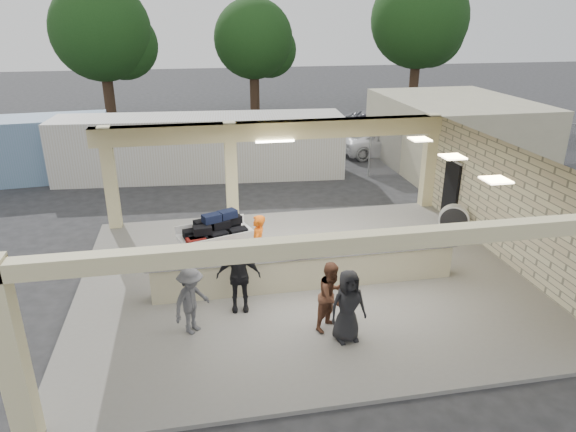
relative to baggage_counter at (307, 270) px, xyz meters
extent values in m
plane|color=#262628|center=(0.00, 0.50, -0.59)|extent=(120.00, 120.00, 0.00)
cube|color=slate|center=(0.00, 0.50, -0.54)|extent=(12.00, 10.00, 0.10)
cube|color=beige|center=(0.00, 0.50, 2.91)|extent=(12.00, 10.00, 0.02)
cube|color=beige|center=(6.00, 0.50, 1.16)|extent=(0.02, 10.00, 3.50)
cube|color=black|center=(5.94, 3.70, 0.56)|extent=(0.10, 0.95, 2.10)
cube|color=beige|center=(0.00, 5.25, 2.61)|extent=(12.00, 0.50, 0.60)
cube|color=beige|center=(0.00, -4.35, 2.76)|extent=(12.00, 0.30, 0.30)
cube|color=beige|center=(-5.50, 5.25, 1.21)|extent=(0.40, 0.40, 3.50)
cube|color=beige|center=(-1.50, 5.25, 1.21)|extent=(0.40, 0.40, 3.50)
cube|color=beige|center=(5.80, 5.30, 1.21)|extent=(0.40, 0.40, 3.50)
cube|color=beige|center=(-5.80, -4.30, 1.21)|extent=(0.40, 0.40, 3.50)
cube|color=white|center=(0.00, 5.00, 2.29)|extent=(1.30, 0.12, 0.06)
cube|color=#FFEABF|center=(3.80, 2.00, 2.88)|extent=(0.55, 0.55, 0.04)
cube|color=#FFEABF|center=(3.80, 0.00, 2.88)|extent=(0.55, 0.55, 0.04)
cube|color=#FFEABF|center=(3.80, -2.00, 2.88)|extent=(0.55, 0.55, 0.04)
cube|color=#BBB18C|center=(0.00, 0.00, -0.04)|extent=(8.00, 0.50, 0.90)
cube|color=#B7B7BC|center=(0.00, 0.00, 0.46)|extent=(8.20, 0.58, 0.06)
cube|color=white|center=(-2.17, 2.42, 0.05)|extent=(2.54, 1.95, 0.11)
cylinder|color=black|center=(-2.88, 1.68, -0.31)|extent=(0.21, 0.37, 0.36)
cylinder|color=black|center=(-3.17, 2.62, -0.31)|extent=(0.21, 0.37, 0.36)
cylinder|color=black|center=(-1.16, 2.22, -0.31)|extent=(0.21, 0.37, 0.36)
cylinder|color=black|center=(-1.46, 3.16, -0.31)|extent=(0.21, 0.37, 0.36)
cube|color=white|center=(-2.37, 3.06, 0.23)|extent=(2.15, 0.71, 0.27)
cube|color=white|center=(-1.97, 1.78, 0.23)|extent=(2.15, 0.71, 0.27)
cube|color=black|center=(-2.77, 1.95, 0.22)|extent=(0.60, 0.48, 0.23)
cube|color=black|center=(-2.17, 2.14, 0.22)|extent=(0.60, 0.48, 0.23)
cube|color=black|center=(-1.57, 2.32, 0.22)|extent=(0.60, 0.48, 0.23)
cube|color=black|center=(-2.93, 2.46, 0.22)|extent=(0.60, 0.48, 0.23)
cube|color=black|center=(-2.33, 2.65, 0.22)|extent=(0.60, 0.48, 0.23)
cube|color=black|center=(-1.73, 2.84, 0.22)|extent=(0.60, 0.48, 0.23)
cube|color=black|center=(-2.63, 2.09, 0.46)|extent=(0.60, 0.48, 0.23)
cube|color=black|center=(-2.08, 2.45, 0.46)|extent=(0.60, 0.48, 0.23)
cube|color=black|center=(-1.71, 2.75, 0.46)|extent=(0.60, 0.48, 0.23)
cube|color=black|center=(-2.59, 2.57, 0.46)|extent=(0.60, 0.48, 0.23)
cube|color=black|center=(-2.34, 2.37, 0.71)|extent=(0.60, 0.48, 0.23)
cube|color=black|center=(-1.85, 2.61, 0.71)|extent=(0.60, 0.48, 0.23)
cube|color=#590F0C|center=(-2.83, 1.84, 0.22)|extent=(0.60, 0.48, 0.23)
cylinder|color=white|center=(5.41, 2.35, 0.10)|extent=(1.00, 0.75, 0.96)
cylinder|color=black|center=(5.41, 2.35, 0.10)|extent=(0.92, 0.74, 0.86)
cube|color=white|center=(5.09, 2.35, -0.33)|extent=(0.06, 0.53, 0.32)
cube|color=white|center=(5.73, 2.35, -0.33)|extent=(0.06, 0.53, 0.32)
imported|color=#E6580C|center=(-1.18, 0.80, 0.41)|extent=(0.52, 0.73, 1.80)
imported|color=brown|center=(0.14, -1.99, 0.34)|extent=(0.86, 0.77, 1.66)
imported|color=black|center=(-1.87, -0.82, 0.42)|extent=(1.09, 0.48, 1.81)
imported|color=#4B4B50|center=(-3.00, -1.57, 0.31)|extent=(0.98, 1.00, 1.60)
imported|color=black|center=(0.36, -2.50, 0.36)|extent=(0.87, 0.45, 1.69)
imported|color=white|center=(7.03, 13.04, 0.07)|extent=(4.79, 2.68, 1.30)
imported|color=white|center=(12.26, 14.60, 0.19)|extent=(5.26, 3.19, 1.56)
imported|color=black|center=(7.51, 16.08, 0.20)|extent=(4.98, 3.29, 1.57)
cube|color=silver|center=(-2.39, 10.90, 0.78)|extent=(12.74, 3.45, 2.73)
cylinder|color=gray|center=(5.00, 9.50, 0.41)|extent=(0.06, 0.06, 2.00)
cylinder|color=gray|center=(7.00, 9.50, 0.41)|extent=(0.06, 0.06, 2.00)
cylinder|color=gray|center=(9.00, 9.50, 0.41)|extent=(0.06, 0.06, 2.00)
cylinder|color=gray|center=(11.00, 9.50, 0.41)|extent=(0.06, 0.06, 2.00)
cylinder|color=gray|center=(13.00, 9.50, 0.41)|extent=(0.06, 0.06, 2.00)
cylinder|color=gray|center=(15.00, 9.50, 0.41)|extent=(0.06, 0.06, 2.00)
cube|color=gray|center=(11.00, 9.50, 0.41)|extent=(12.00, 0.02, 2.00)
cylinder|color=gray|center=(11.00, 9.50, 1.41)|extent=(12.00, 0.05, 0.05)
cylinder|color=#382619|center=(-8.00, 24.50, 1.66)|extent=(0.70, 0.70, 4.50)
sphere|color=black|center=(-8.00, 24.50, 5.26)|extent=(6.30, 6.30, 6.30)
sphere|color=black|center=(-6.80, 25.10, 4.36)|extent=(4.50, 4.50, 4.50)
cylinder|color=#382619|center=(2.00, 26.50, 1.41)|extent=(0.70, 0.70, 4.00)
sphere|color=black|center=(2.00, 26.50, 4.61)|extent=(5.60, 5.60, 5.60)
sphere|color=black|center=(3.20, 27.10, 3.81)|extent=(4.00, 4.00, 4.00)
cylinder|color=#382619|center=(14.00, 25.50, 1.91)|extent=(0.70, 0.70, 5.00)
sphere|color=black|center=(14.00, 25.50, 5.91)|extent=(7.00, 7.00, 7.00)
sphere|color=black|center=(15.20, 26.10, 4.91)|extent=(5.00, 5.00, 5.00)
cube|color=#BBB594|center=(9.50, 10.50, 1.01)|extent=(6.00, 8.00, 3.20)
camera|label=1|loc=(-2.72, -11.77, 6.31)|focal=32.00mm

